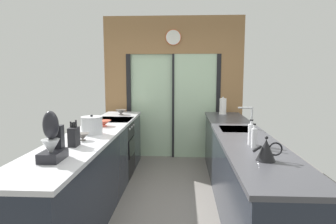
{
  "coord_description": "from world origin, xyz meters",
  "views": [
    {
      "loc": [
        0.2,
        -3.32,
        1.65
      ],
      "look_at": [
        -0.02,
        0.96,
        1.08
      ],
      "focal_mm": 31.81,
      "sensor_mm": 36.0,
      "label": 1
    }
  ],
  "objects_px": {
    "mixing_bowl_near": "(83,137)",
    "knife_block": "(74,136)",
    "mixing_bowl_mid": "(104,123)",
    "soap_bottle_far": "(251,134)",
    "oven_range": "(114,148)",
    "stock_pot": "(92,125)",
    "paper_towel_roll": "(223,106)",
    "kettle": "(266,150)",
    "mixing_bowl_far": "(121,112)",
    "stand_mixer": "(52,141)",
    "soap_bottle_near": "(254,138)"
  },
  "relations": [
    {
      "from": "knife_block",
      "to": "paper_towel_roll",
      "type": "distance_m",
      "value": 2.96
    },
    {
      "from": "oven_range",
      "to": "mixing_bowl_far",
      "type": "distance_m",
      "value": 0.73
    },
    {
      "from": "mixing_bowl_mid",
      "to": "kettle",
      "type": "relative_size",
      "value": 0.82
    },
    {
      "from": "stock_pot",
      "to": "oven_range",
      "type": "bearing_deg",
      "value": 90.93
    },
    {
      "from": "kettle",
      "to": "soap_bottle_far",
      "type": "distance_m",
      "value": 0.56
    },
    {
      "from": "mixing_bowl_mid",
      "to": "kettle",
      "type": "distance_m",
      "value": 2.34
    },
    {
      "from": "mixing_bowl_mid",
      "to": "soap_bottle_far",
      "type": "relative_size",
      "value": 0.78
    },
    {
      "from": "soap_bottle_near",
      "to": "soap_bottle_far",
      "type": "relative_size",
      "value": 0.92
    },
    {
      "from": "oven_range",
      "to": "mixing_bowl_near",
      "type": "relative_size",
      "value": 6.37
    },
    {
      "from": "mixing_bowl_near",
      "to": "knife_block",
      "type": "xyz_separation_m",
      "value": [
        0.0,
        -0.25,
        0.06
      ]
    },
    {
      "from": "stand_mixer",
      "to": "stock_pot",
      "type": "bearing_deg",
      "value": 90.0
    },
    {
      "from": "soap_bottle_far",
      "to": "paper_towel_roll",
      "type": "height_order",
      "value": "paper_towel_roll"
    },
    {
      "from": "stock_pot",
      "to": "kettle",
      "type": "relative_size",
      "value": 1.02
    },
    {
      "from": "stock_pot",
      "to": "paper_towel_roll",
      "type": "relative_size",
      "value": 0.82
    },
    {
      "from": "kettle",
      "to": "knife_block",
      "type": "bearing_deg",
      "value": 167.14
    },
    {
      "from": "oven_range",
      "to": "soap_bottle_far",
      "type": "distance_m",
      "value": 2.45
    },
    {
      "from": "soap_bottle_near",
      "to": "mixing_bowl_far",
      "type": "bearing_deg",
      "value": 128.78
    },
    {
      "from": "stock_pot",
      "to": "mixing_bowl_mid",
      "type": "bearing_deg",
      "value": 90.0
    },
    {
      "from": "mixing_bowl_mid",
      "to": "mixing_bowl_far",
      "type": "xyz_separation_m",
      "value": [
        -0.0,
        1.13,
        0.0
      ]
    },
    {
      "from": "oven_range",
      "to": "paper_towel_roll",
      "type": "relative_size",
      "value": 2.95
    },
    {
      "from": "stock_pot",
      "to": "soap_bottle_near",
      "type": "height_order",
      "value": "soap_bottle_near"
    },
    {
      "from": "stand_mixer",
      "to": "paper_towel_roll",
      "type": "xyz_separation_m",
      "value": [
        1.78,
        2.85,
        -0.02
      ]
    },
    {
      "from": "oven_range",
      "to": "mixing_bowl_mid",
      "type": "xyz_separation_m",
      "value": [
        0.02,
        -0.61,
        0.51
      ]
    },
    {
      "from": "stand_mixer",
      "to": "soap_bottle_far",
      "type": "xyz_separation_m",
      "value": [
        1.78,
        0.63,
        -0.05
      ]
    },
    {
      "from": "kettle",
      "to": "soap_bottle_near",
      "type": "xyz_separation_m",
      "value": [
        -0.0,
        0.43,
        0.01
      ]
    },
    {
      "from": "paper_towel_roll",
      "to": "soap_bottle_near",
      "type": "bearing_deg",
      "value": -90.0
    },
    {
      "from": "knife_block",
      "to": "mixing_bowl_near",
      "type": "bearing_deg",
      "value": 90.01
    },
    {
      "from": "oven_range",
      "to": "mixing_bowl_mid",
      "type": "distance_m",
      "value": 0.79
    },
    {
      "from": "mixing_bowl_far",
      "to": "stand_mixer",
      "type": "distance_m",
      "value": 2.72
    },
    {
      "from": "kettle",
      "to": "soap_bottle_near",
      "type": "bearing_deg",
      "value": 90.3
    },
    {
      "from": "mixing_bowl_far",
      "to": "stand_mixer",
      "type": "relative_size",
      "value": 0.45
    },
    {
      "from": "mixing_bowl_mid",
      "to": "stock_pot",
      "type": "height_order",
      "value": "stock_pot"
    },
    {
      "from": "stand_mixer",
      "to": "stock_pot",
      "type": "distance_m",
      "value": 1.07
    },
    {
      "from": "mixing_bowl_mid",
      "to": "stock_pot",
      "type": "distance_m",
      "value": 0.53
    },
    {
      "from": "knife_block",
      "to": "stock_pot",
      "type": "relative_size",
      "value": 1.04
    },
    {
      "from": "mixing_bowl_near",
      "to": "soap_bottle_far",
      "type": "xyz_separation_m",
      "value": [
        1.78,
        -0.1,
        0.07
      ]
    },
    {
      "from": "mixing_bowl_near",
      "to": "paper_towel_roll",
      "type": "relative_size",
      "value": 0.46
    },
    {
      "from": "mixing_bowl_mid",
      "to": "soap_bottle_far",
      "type": "bearing_deg",
      "value": -28.27
    },
    {
      "from": "paper_towel_roll",
      "to": "mixing_bowl_near",
      "type": "bearing_deg",
      "value": -130.02
    },
    {
      "from": "mixing_bowl_near",
      "to": "stand_mixer",
      "type": "height_order",
      "value": "stand_mixer"
    },
    {
      "from": "mixing_bowl_far",
      "to": "stock_pot",
      "type": "relative_size",
      "value": 0.75
    },
    {
      "from": "mixing_bowl_far",
      "to": "stand_mixer",
      "type": "xyz_separation_m",
      "value": [
        0.0,
        -2.72,
        0.11
      ]
    },
    {
      "from": "stand_mixer",
      "to": "soap_bottle_near",
      "type": "bearing_deg",
      "value": 15.88
    },
    {
      "from": "knife_block",
      "to": "paper_towel_roll",
      "type": "xyz_separation_m",
      "value": [
        1.78,
        2.37,
        0.04
      ]
    },
    {
      "from": "kettle",
      "to": "soap_bottle_far",
      "type": "height_order",
      "value": "soap_bottle_far"
    },
    {
      "from": "mixing_bowl_mid",
      "to": "soap_bottle_far",
      "type": "distance_m",
      "value": 2.02
    },
    {
      "from": "mixing_bowl_mid",
      "to": "kettle",
      "type": "bearing_deg",
      "value": -40.36
    },
    {
      "from": "kettle",
      "to": "soap_bottle_near",
      "type": "relative_size",
      "value": 1.03
    },
    {
      "from": "mixing_bowl_near",
      "to": "soap_bottle_near",
      "type": "xyz_separation_m",
      "value": [
        1.78,
        -0.23,
        0.06
      ]
    },
    {
      "from": "mixing_bowl_mid",
      "to": "soap_bottle_near",
      "type": "relative_size",
      "value": 0.85
    }
  ]
}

